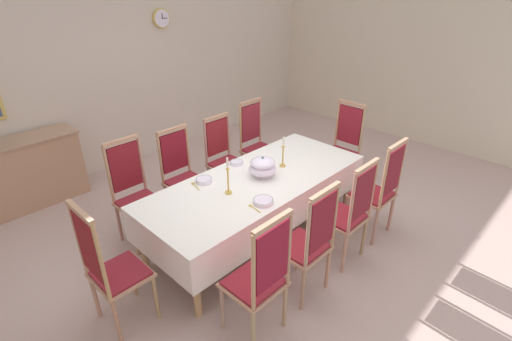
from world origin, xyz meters
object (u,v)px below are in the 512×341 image
at_px(chair_south_a, 260,277).
at_px(chair_north_b, 182,174).
at_px(chair_south_d, 379,189).
at_px(mounted_clock, 161,18).
at_px(soup_tureen, 263,167).
at_px(chair_south_c, 349,212).
at_px(chair_head_west, 110,267).
at_px(bowl_near_left, 204,180).
at_px(dining_table, 257,185).
at_px(bowl_near_right, 263,201).
at_px(chair_head_east, 343,145).
at_px(spoon_primary, 194,184).
at_px(chair_north_d, 257,142).
at_px(chair_north_a, 135,192).
at_px(sideboard, 22,174).
at_px(candlestick_west, 228,179).
at_px(candlestick_east, 283,155).
at_px(bowl_far_left, 237,163).
at_px(chair_south_b, 308,241).
at_px(chair_north_c, 224,157).
at_px(spoon_secondary, 252,207).

xyz_separation_m(chair_south_a, chair_north_b, (0.63, 1.87, -0.02)).
bearing_deg(chair_south_d, mounted_clock, 91.67).
bearing_deg(soup_tureen, chair_south_c, -74.08).
height_order(chair_head_west, bowl_near_left, chair_head_west).
distance_m(dining_table, bowl_near_right, 0.50).
height_order(chair_south_d, chair_head_east, chair_head_east).
relative_size(chair_head_east, spoon_primary, 6.84).
relative_size(chair_south_a, chair_south_d, 1.01).
relative_size(chair_north_b, chair_head_west, 0.93).
relative_size(chair_north_d, soup_tureen, 3.96).
height_order(chair_south_a, chair_north_a, chair_south_a).
bearing_deg(sideboard, chair_head_west, 87.41).
relative_size(chair_north_d, chair_head_west, 0.97).
bearing_deg(chair_head_east, candlestick_west, 90.00).
height_order(dining_table, sideboard, sideboard).
bearing_deg(chair_south_d, chair_north_d, 90.00).
height_order(soup_tureen, candlestick_east, candlestick_east).
distance_m(soup_tureen, bowl_far_left, 0.43).
height_order(chair_south_b, chair_north_c, chair_south_b).
distance_m(chair_north_a, chair_head_west, 1.21).
relative_size(bowl_near_right, bowl_far_left, 1.31).
relative_size(chair_south_d, chair_head_east, 0.99).
distance_m(chair_south_d, soup_tureen, 1.31).
xyz_separation_m(chair_north_a, spoon_primary, (0.39, -0.55, 0.15)).
relative_size(bowl_far_left, sideboard, 0.11).
bearing_deg(chair_north_c, bowl_near_left, 35.99).
bearing_deg(chair_south_b, chair_north_c, 70.31).
distance_m(chair_head_west, chair_head_east, 3.42).
height_order(candlestick_west, bowl_near_right, candlestick_west).
xyz_separation_m(chair_north_b, sideboard, (-1.27, 1.67, -0.13)).
height_order(spoon_primary, sideboard, sideboard).
xyz_separation_m(chair_north_a, chair_south_b, (0.63, -1.87, -0.00)).
bearing_deg(chair_south_d, chair_south_a, -179.97).
bearing_deg(spoon_secondary, dining_table, 46.37).
distance_m(chair_south_c, spoon_primary, 1.61).
xyz_separation_m(chair_head_west, bowl_far_left, (1.80, 0.42, 0.16)).
xyz_separation_m(bowl_far_left, mounted_clock, (0.77, 2.43, 1.34)).
xyz_separation_m(chair_south_d, chair_head_west, (-2.67, 0.94, 0.01)).
height_order(chair_south_a, mounted_clock, mounted_clock).
height_order(chair_north_b, bowl_near_left, chair_north_b).
distance_m(candlestick_east, spoon_primary, 1.06).
distance_m(chair_south_c, sideboard, 4.04).
relative_size(chair_north_c, soup_tureen, 3.73).
xyz_separation_m(soup_tureen, candlestick_west, (-0.50, 0.00, 0.05)).
xyz_separation_m(chair_north_b, chair_head_east, (2.03, -0.93, 0.02)).
distance_m(dining_table, chair_south_b, 0.99).
bearing_deg(chair_head_east, bowl_near_left, 80.56).
relative_size(chair_south_b, chair_head_west, 0.97).
xyz_separation_m(chair_south_d, bowl_far_left, (-0.88, 1.35, 0.17)).
xyz_separation_m(chair_south_c, chair_north_c, (0.00, 1.87, -0.01)).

